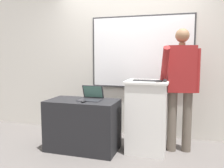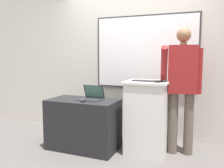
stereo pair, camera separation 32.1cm
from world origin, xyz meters
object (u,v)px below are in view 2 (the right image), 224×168
Objects in this scene: wireless_keyboard at (147,81)px; computer_mouse_by_keyboard at (165,81)px; laptop at (92,95)px; person_presenter at (182,83)px; side_desk at (83,124)px; computer_mouse_by_laptop at (83,101)px; lectern_podium at (147,117)px.

computer_mouse_by_keyboard is at bearing 2.21° from wireless_keyboard.
computer_mouse_by_keyboard reaches higher than laptop.
person_presenter is 1.30m from laptop.
person_presenter is at bearing 14.03° from side_desk.
person_presenter is 17.57× the size of computer_mouse_by_laptop.
lectern_podium is at bearing 11.80° from side_desk.
wireless_keyboard is 0.93m from computer_mouse_by_laptop.
lectern_podium is 10.31× the size of computer_mouse_by_laptop.
laptop reaches higher than side_desk.
person_presenter reaches higher than lectern_podium.
computer_mouse_by_laptop reaches higher than side_desk.
computer_mouse_by_keyboard is (0.25, -0.05, 0.53)m from lectern_podium.
computer_mouse_by_keyboard reaches higher than wireless_keyboard.
laptop is 0.23m from computer_mouse_by_laptop.
computer_mouse_by_laptop is 1.00× the size of computer_mouse_by_keyboard.
wireless_keyboard reaches higher than laptop.
wireless_keyboard is (0.92, 0.13, 0.67)m from side_desk.
side_desk is 10.29× the size of computer_mouse_by_keyboard.
computer_mouse_by_keyboard is (1.08, 0.28, 0.29)m from computer_mouse_by_laptop.
person_presenter is at bearing 25.65° from wireless_keyboard.
laptop is (-0.80, -0.11, 0.29)m from lectern_podium.
wireless_keyboard is at bearing -83.14° from lectern_podium.
computer_mouse_by_laptop is (0.08, -0.15, 0.39)m from side_desk.
laptop is at bearing 35.83° from side_desk.
wireless_keyboard reaches higher than computer_mouse_by_laptop.
wireless_keyboard reaches higher than side_desk.
side_desk is at bearing 118.25° from computer_mouse_by_laptop.
laptop is at bearing -176.90° from computer_mouse_by_keyboard.
lectern_podium is at bearing 96.86° from wireless_keyboard.
lectern_podium is 3.17× the size of laptop.
computer_mouse_by_laptop is at bearing -165.36° from computer_mouse_by_keyboard.
person_presenter is at bearing 44.93° from computer_mouse_by_keyboard.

